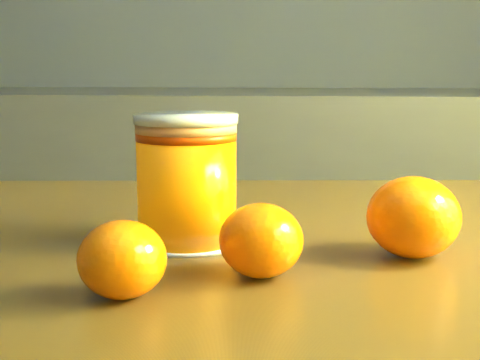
{
  "coord_description": "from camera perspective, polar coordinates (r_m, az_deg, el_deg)",
  "views": [
    {
      "loc": [
        0.69,
        -0.34,
        0.96
      ],
      "look_at": [
        0.64,
        0.21,
        0.87
      ],
      "focal_mm": 50.0,
      "sensor_mm": 36.0,
      "label": 1
    }
  ],
  "objects": [
    {
      "name": "orange_front",
      "position": [
        0.48,
        1.82,
        -5.17
      ],
      "size": [
        0.07,
        0.07,
        0.05
      ],
      "primitive_type": "ellipsoid",
      "rotation": [
        0.0,
        0.0,
        0.22
      ],
      "color": "#FF6F05",
      "rests_on": "table"
    },
    {
      "name": "juice_glass",
      "position": [
        0.56,
        -4.56,
        -0.07
      ],
      "size": [
        0.09,
        0.09,
        0.11
      ],
      "rotation": [
        0.0,
        0.0,
        -0.07
      ],
      "color": "orange",
      "rests_on": "table"
    },
    {
      "name": "orange_back",
      "position": [
        0.54,
        14.57,
        -3.08
      ],
      "size": [
        0.08,
        0.08,
        0.06
      ],
      "primitive_type": "ellipsoid",
      "rotation": [
        0.0,
        0.0,
        0.16
      ],
      "color": "#FF6F05",
      "rests_on": "table"
    },
    {
      "name": "orange_extra",
      "position": [
        0.44,
        -10.01,
        -6.69
      ],
      "size": [
        0.07,
        0.07,
        0.05
      ],
      "primitive_type": "ellipsoid",
      "rotation": [
        0.0,
        0.0,
        -0.21
      ],
      "color": "#FF6F05",
      "rests_on": "table"
    },
    {
      "name": "kitchen_counter",
      "position": [
        1.98,
        -15.46,
        -5.74
      ],
      "size": [
        3.15,
        0.6,
        0.9
      ],
      "primitive_type": "cube",
      "color": "#434448",
      "rests_on": "ground"
    }
  ]
}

